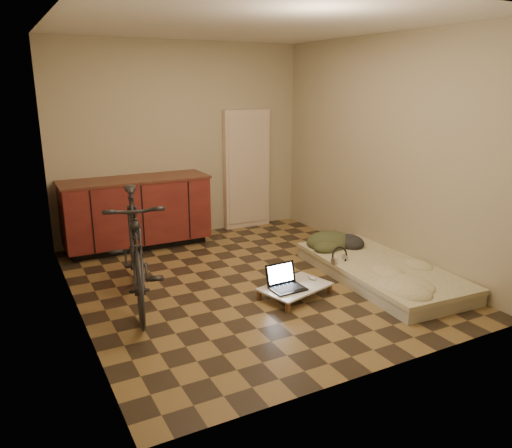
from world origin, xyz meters
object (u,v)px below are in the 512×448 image
bicycle (135,243)px  laptop (285,283)px  futon (381,271)px  lap_desk (295,287)px

bicycle → laptop: 1.50m
bicycle → futon: size_ratio=0.90×
bicycle → futon: bicycle is taller
bicycle → laptop: (1.31, -0.59, -0.44)m
laptop → bicycle: bearing=154.2°
lap_desk → laptop: bearing=161.4°
lap_desk → laptop: 0.13m
bicycle → lap_desk: bearing=-10.9°
laptop → lap_desk: bearing=-4.1°
bicycle → laptop: bicycle is taller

